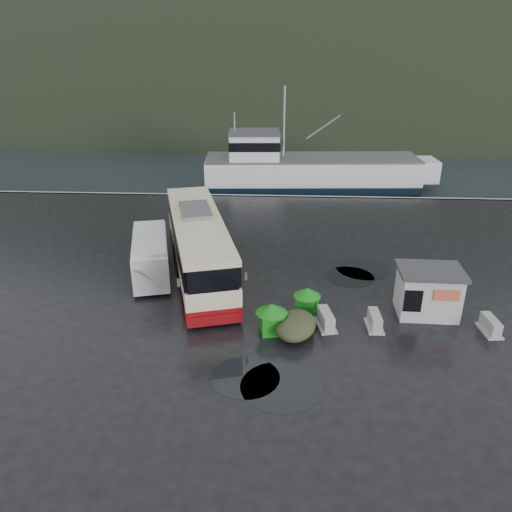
# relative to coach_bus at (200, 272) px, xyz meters

# --- Properties ---
(ground) EXTENTS (160.00, 160.00, 0.00)m
(ground) POSITION_rel_coach_bus_xyz_m (4.41, -4.13, 0.00)
(ground) COLOR black
(ground) RESTS_ON ground
(harbor_water) EXTENTS (300.00, 180.00, 0.02)m
(harbor_water) POSITION_rel_coach_bus_xyz_m (4.41, 105.87, 0.00)
(harbor_water) COLOR black
(harbor_water) RESTS_ON ground
(quay_edge) EXTENTS (160.00, 0.60, 1.50)m
(quay_edge) POSITION_rel_coach_bus_xyz_m (4.41, 15.87, 0.00)
(quay_edge) COLOR #999993
(quay_edge) RESTS_ON ground
(headland) EXTENTS (780.00, 540.00, 570.00)m
(headland) POSITION_rel_coach_bus_xyz_m (14.41, 245.87, 0.00)
(headland) COLOR black
(headland) RESTS_ON ground
(coach_bus) EXTENTS (6.61, 13.49, 3.71)m
(coach_bus) POSITION_rel_coach_bus_xyz_m (0.00, 0.00, 0.00)
(coach_bus) COLOR beige
(coach_bus) RESTS_ON ground
(white_van) EXTENTS (3.44, 6.32, 2.51)m
(white_van) POSITION_rel_coach_bus_xyz_m (-2.75, -0.59, 0.00)
(white_van) COLOR silver
(white_van) RESTS_ON ground
(waste_bin_left) EXTENTS (1.30, 1.30, 1.52)m
(waste_bin_left) POSITION_rel_coach_bus_xyz_m (4.46, -6.43, 0.00)
(waste_bin_left) COLOR #157816
(waste_bin_left) RESTS_ON ground
(waste_bin_right) EXTENTS (1.30, 1.30, 1.40)m
(waste_bin_right) POSITION_rel_coach_bus_xyz_m (6.22, -4.52, 0.00)
(waste_bin_right) COLOR #157816
(waste_bin_right) RESTS_ON ground
(dome_tent) EXTENTS (2.44, 2.99, 1.03)m
(dome_tent) POSITION_rel_coach_bus_xyz_m (5.60, -6.64, 0.00)
(dome_tent) COLOR #373922
(dome_tent) RESTS_ON ground
(ticket_kiosk) EXTENTS (3.25, 2.50, 2.48)m
(ticket_kiosk) POSITION_rel_coach_bus_xyz_m (12.29, -4.26, 0.00)
(ticket_kiosk) COLOR #B7B7B2
(ticket_kiosk) RESTS_ON ground
(jersey_barrier_a) EXTENTS (1.11, 1.74, 0.81)m
(jersey_barrier_a) POSITION_rel_coach_bus_xyz_m (7.09, -5.80, 0.00)
(jersey_barrier_a) COLOR #999993
(jersey_barrier_a) RESTS_ON ground
(jersey_barrier_b) EXTENTS (0.80, 1.54, 0.76)m
(jersey_barrier_b) POSITION_rel_coach_bus_xyz_m (9.46, -5.76, 0.00)
(jersey_barrier_b) COLOR #999993
(jersey_barrier_b) RESTS_ON ground
(jersey_barrier_c) EXTENTS (0.88, 1.56, 0.75)m
(jersey_barrier_c) POSITION_rel_coach_bus_xyz_m (14.92, -5.91, 0.00)
(jersey_barrier_c) COLOR #999993
(jersey_barrier_c) RESTS_ON ground
(fishing_trawler) EXTENTS (25.49, 7.03, 10.08)m
(fishing_trawler) POSITION_rel_coach_bus_xyz_m (7.82, 23.20, 0.00)
(fishing_trawler) COLOR silver
(fishing_trawler) RESTS_ON ground
(puddles) EXTENTS (9.58, 14.87, 0.01)m
(puddles) POSITION_rel_coach_bus_xyz_m (6.89, -4.96, 0.01)
(puddles) COLOR black
(puddles) RESTS_ON ground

